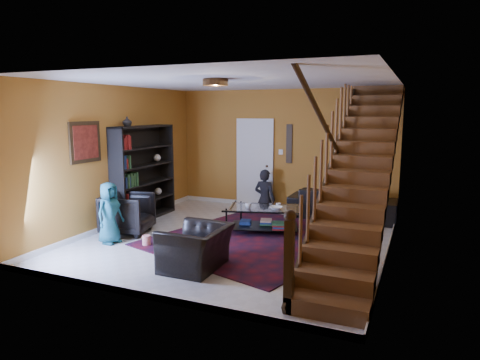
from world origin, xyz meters
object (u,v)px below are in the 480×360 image
(bookshelf, at_px, (144,175))
(coffee_table, at_px, (264,218))
(sofa, at_px, (343,203))
(armchair_left, at_px, (128,213))
(armchair_right, at_px, (196,248))

(bookshelf, xyz_separation_m, coffee_table, (2.73, -0.01, -0.67))
(bookshelf, relative_size, sofa, 0.89)
(sofa, bearing_deg, armchair_left, 37.20)
(coffee_table, bearing_deg, bookshelf, 179.71)
(armchair_left, bearing_deg, armchair_right, -131.68)
(bookshelf, distance_m, sofa, 4.31)
(sofa, bearing_deg, bookshelf, 22.97)
(bookshelf, height_order, coffee_table, bookshelf)
(bookshelf, bearing_deg, coffee_table, -0.29)
(armchair_right, distance_m, coffee_table, 2.18)
(bookshelf, xyz_separation_m, sofa, (3.90, 1.70, -0.63))
(bookshelf, bearing_deg, armchair_left, -71.30)
(bookshelf, height_order, armchair_right, bookshelf)
(armchair_right, bearing_deg, sofa, 159.12)
(sofa, xyz_separation_m, armchair_left, (-3.55, -2.75, 0.05))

